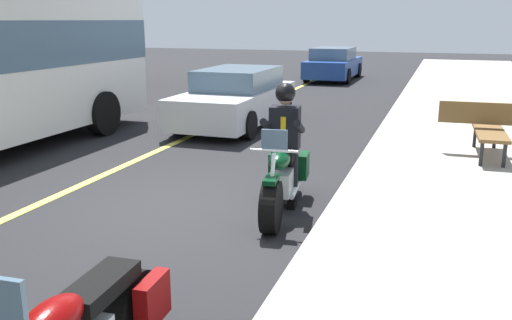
# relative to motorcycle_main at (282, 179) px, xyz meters

# --- Properties ---
(ground_plane) EXTENTS (80.00, 80.00, 0.00)m
(ground_plane) POSITION_rel_motorcycle_main_xyz_m (0.37, -1.35, -0.45)
(ground_plane) COLOR black
(lane_center_stripe) EXTENTS (60.00, 0.16, 0.01)m
(lane_center_stripe) POSITION_rel_motorcycle_main_xyz_m (0.37, -3.35, -0.45)
(lane_center_stripe) COLOR #E5DB4C
(lane_center_stripe) RESTS_ON ground_plane
(motorcycle_main) EXTENTS (2.22, 0.77, 1.26)m
(motorcycle_main) POSITION_rel_motorcycle_main_xyz_m (0.00, 0.00, 0.00)
(motorcycle_main) COLOR black
(motorcycle_main) RESTS_ON ground_plane
(rider_main) EXTENTS (0.67, 0.60, 1.74)m
(rider_main) POSITION_rel_motorcycle_main_xyz_m (-0.19, -0.03, 0.58)
(rider_main) COLOR black
(rider_main) RESTS_ON ground_plane
(car_silver) EXTENTS (4.60, 1.92, 1.40)m
(car_silver) POSITION_rel_motorcycle_main_xyz_m (-5.72, -2.85, 0.24)
(car_silver) COLOR silver
(car_silver) RESTS_ON ground_plane
(car_dark) EXTENTS (4.60, 1.92, 1.40)m
(car_dark) POSITION_rel_motorcycle_main_xyz_m (-17.06, -2.64, 0.24)
(car_dark) COLOR navy
(car_dark) RESTS_ON ground_plane
(bench_sidewalk) EXTENTS (1.81, 1.80, 0.95)m
(bench_sidewalk) POSITION_rel_motorcycle_main_xyz_m (-3.70, 2.84, 0.26)
(bench_sidewalk) COLOR brown
(bench_sidewalk) RESTS_ON sidewalk_curb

